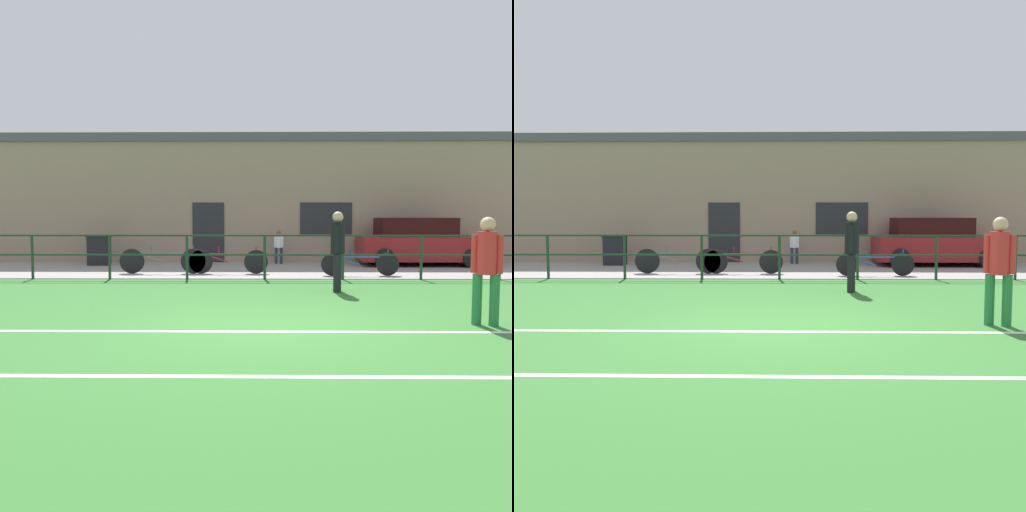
% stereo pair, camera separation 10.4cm
% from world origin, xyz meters
% --- Properties ---
extents(ground, '(60.00, 44.00, 0.04)m').
position_xyz_m(ground, '(0.00, 0.00, -0.02)').
color(ground, '#33702D').
extents(field_line_touchline, '(36.00, 0.11, 0.00)m').
position_xyz_m(field_line_touchline, '(0.00, -0.29, 0.00)').
color(field_line_touchline, white).
rests_on(field_line_touchline, ground).
extents(field_line_hash, '(36.00, 0.11, 0.00)m').
position_xyz_m(field_line_hash, '(0.00, -2.41, 0.00)').
color(field_line_hash, white).
rests_on(field_line_hash, ground).
extents(pavement_strip, '(48.00, 5.00, 0.02)m').
position_xyz_m(pavement_strip, '(0.00, 8.50, 0.01)').
color(pavement_strip, gray).
rests_on(pavement_strip, ground).
extents(perimeter_fence, '(36.07, 0.07, 1.15)m').
position_xyz_m(perimeter_fence, '(0.00, 6.00, 0.75)').
color(perimeter_fence, '#193823').
rests_on(perimeter_fence, ground).
extents(clubhouse_facade, '(28.00, 2.56, 4.51)m').
position_xyz_m(clubhouse_facade, '(-0.00, 12.20, 2.26)').
color(clubhouse_facade, gray).
rests_on(clubhouse_facade, ground).
extents(player_goalkeeper, '(0.30, 0.46, 1.72)m').
position_xyz_m(player_goalkeeper, '(1.55, 3.76, 0.98)').
color(player_goalkeeper, black).
rests_on(player_goalkeeper, ground).
extents(player_striker, '(0.41, 0.28, 1.61)m').
position_xyz_m(player_striker, '(3.26, 0.21, 0.91)').
color(player_striker, '#237038').
rests_on(player_striker, ground).
extents(spectator_child, '(0.31, 0.20, 1.14)m').
position_xyz_m(spectator_child, '(0.48, 10.39, 0.67)').
color(spectator_child, '#232D4C').
rests_on(spectator_child, pavement_strip).
extents(parked_car_red, '(4.01, 1.91, 1.55)m').
position_xyz_m(parked_car_red, '(5.06, 9.92, 0.76)').
color(parked_car_red, maroon).
rests_on(parked_car_red, pavement_strip).
extents(bicycle_parked_0, '(2.10, 0.04, 0.71)m').
position_xyz_m(bicycle_parked_0, '(2.57, 6.72, 0.34)').
color(bicycle_parked_0, black).
rests_on(bicycle_parked_0, pavement_strip).
extents(bicycle_parked_1, '(2.41, 0.04, 0.79)m').
position_xyz_m(bicycle_parked_1, '(-2.86, 7.20, 0.38)').
color(bicycle_parked_1, black).
rests_on(bicycle_parked_1, pavement_strip).
extents(bicycle_parked_3, '(2.21, 0.04, 0.76)m').
position_xyz_m(bicycle_parked_3, '(-1.02, 7.20, 0.37)').
color(bicycle_parked_3, black).
rests_on(bicycle_parked_3, pavement_strip).
extents(trash_bin_0, '(0.69, 0.58, 0.99)m').
position_xyz_m(trash_bin_0, '(-5.44, 9.80, 0.52)').
color(trash_bin_0, black).
rests_on(trash_bin_0, pavement_strip).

